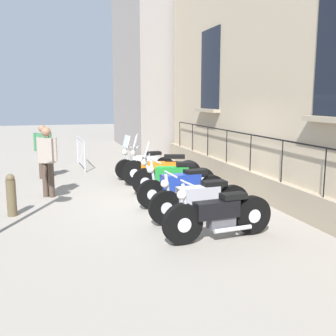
{
  "coord_description": "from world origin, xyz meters",
  "views": [
    {
      "loc": [
        2.75,
        8.97,
        2.42
      ],
      "look_at": [
        0.1,
        0.0,
        0.8
      ],
      "focal_mm": 43.01,
      "sensor_mm": 36.0,
      "label": 1
    }
  ],
  "objects_px": {
    "motorcycle_white": "(145,165)",
    "pedestrian_walking": "(43,149)",
    "motorcycle_blue": "(182,187)",
    "bollard": "(11,195)",
    "pedestrian_standing": "(47,158)",
    "motorcycle_green": "(173,178)",
    "motorcycle_silver": "(200,200)",
    "crowd_barrier": "(81,152)",
    "motorcycle_orange": "(161,170)",
    "motorcycle_black": "(218,216)"
  },
  "relations": [
    {
      "from": "motorcycle_white",
      "to": "pedestrian_walking",
      "type": "bearing_deg",
      "value": -16.33
    },
    {
      "from": "bollard",
      "to": "pedestrian_standing",
      "type": "bearing_deg",
      "value": -116.38
    },
    {
      "from": "motorcycle_green",
      "to": "bollard",
      "type": "xyz_separation_m",
      "value": [
        3.77,
        0.83,
        0.02
      ]
    },
    {
      "from": "motorcycle_silver",
      "to": "motorcycle_white",
      "type": "bearing_deg",
      "value": -89.41
    },
    {
      "from": "bollard",
      "to": "pedestrian_standing",
      "type": "distance_m",
      "value": 1.76
    },
    {
      "from": "motorcycle_white",
      "to": "bollard",
      "type": "bearing_deg",
      "value": 41.13
    },
    {
      "from": "motorcycle_orange",
      "to": "pedestrian_standing",
      "type": "relative_size",
      "value": 1.25
    },
    {
      "from": "motorcycle_silver",
      "to": "crowd_barrier",
      "type": "xyz_separation_m",
      "value": [
        1.76,
        -7.1,
        0.14
      ]
    },
    {
      "from": "motorcycle_white",
      "to": "crowd_barrier",
      "type": "xyz_separation_m",
      "value": [
        1.72,
        -2.52,
        0.14
      ]
    },
    {
      "from": "motorcycle_white",
      "to": "bollard",
      "type": "distance_m",
      "value": 4.74
    },
    {
      "from": "motorcycle_black",
      "to": "crowd_barrier",
      "type": "bearing_deg",
      "value": -78.23
    },
    {
      "from": "motorcycle_blue",
      "to": "crowd_barrier",
      "type": "distance_m",
      "value": 6.16
    },
    {
      "from": "crowd_barrier",
      "to": "bollard",
      "type": "bearing_deg",
      "value": 71.77
    },
    {
      "from": "motorcycle_green",
      "to": "bollard",
      "type": "distance_m",
      "value": 3.86
    },
    {
      "from": "motorcycle_orange",
      "to": "motorcycle_blue",
      "type": "xyz_separation_m",
      "value": [
        0.11,
        2.21,
        -0.01
      ]
    },
    {
      "from": "motorcycle_white",
      "to": "motorcycle_black",
      "type": "relative_size",
      "value": 0.91
    },
    {
      "from": "motorcycle_blue",
      "to": "motorcycle_black",
      "type": "relative_size",
      "value": 1.03
    },
    {
      "from": "motorcycle_orange",
      "to": "motorcycle_silver",
      "type": "xyz_separation_m",
      "value": [
        0.15,
        3.42,
        -0.03
      ]
    },
    {
      "from": "motorcycle_green",
      "to": "pedestrian_standing",
      "type": "distance_m",
      "value": 3.15
    },
    {
      "from": "motorcycle_black",
      "to": "pedestrian_standing",
      "type": "distance_m",
      "value": 4.93
    },
    {
      "from": "motorcycle_white",
      "to": "pedestrian_standing",
      "type": "xyz_separation_m",
      "value": [
        2.83,
        1.62,
        0.57
      ]
    },
    {
      "from": "motorcycle_white",
      "to": "motorcycle_green",
      "type": "height_order",
      "value": "same"
    },
    {
      "from": "motorcycle_blue",
      "to": "pedestrian_walking",
      "type": "distance_m",
      "value": 5.23
    },
    {
      "from": "motorcycle_blue",
      "to": "bollard",
      "type": "bearing_deg",
      "value": -3.85
    },
    {
      "from": "motorcycle_silver",
      "to": "bollard",
      "type": "xyz_separation_m",
      "value": [
        3.62,
        -1.45,
        0.02
      ]
    },
    {
      "from": "motorcycle_green",
      "to": "bollard",
      "type": "relative_size",
      "value": 2.35
    },
    {
      "from": "motorcycle_orange",
      "to": "motorcycle_green",
      "type": "xyz_separation_m",
      "value": [
        -0.0,
        1.13,
        -0.03
      ]
    },
    {
      "from": "motorcycle_silver",
      "to": "pedestrian_standing",
      "type": "relative_size",
      "value": 1.23
    },
    {
      "from": "motorcycle_silver",
      "to": "pedestrian_walking",
      "type": "xyz_separation_m",
      "value": [
        3.0,
        -5.44,
        0.5
      ]
    },
    {
      "from": "motorcycle_silver",
      "to": "pedestrian_walking",
      "type": "height_order",
      "value": "pedestrian_walking"
    },
    {
      "from": "motorcycle_orange",
      "to": "pedestrian_walking",
      "type": "relative_size",
      "value": 1.32
    },
    {
      "from": "motorcycle_green",
      "to": "motorcycle_blue",
      "type": "bearing_deg",
      "value": 83.96
    },
    {
      "from": "motorcycle_white",
      "to": "motorcycle_orange",
      "type": "relative_size",
      "value": 0.87
    },
    {
      "from": "motorcycle_black",
      "to": "pedestrian_walking",
      "type": "xyz_separation_m",
      "value": [
        2.94,
        -6.5,
        0.51
      ]
    },
    {
      "from": "motorcycle_blue",
      "to": "crowd_barrier",
      "type": "height_order",
      "value": "motorcycle_blue"
    },
    {
      "from": "motorcycle_black",
      "to": "bollard",
      "type": "xyz_separation_m",
      "value": [
        3.56,
        -2.51,
        0.03
      ]
    },
    {
      "from": "motorcycle_green",
      "to": "bollard",
      "type": "height_order",
      "value": "motorcycle_green"
    },
    {
      "from": "pedestrian_standing",
      "to": "bollard",
      "type": "bearing_deg",
      "value": 63.62
    },
    {
      "from": "motorcycle_green",
      "to": "motorcycle_silver",
      "type": "relative_size",
      "value": 0.98
    },
    {
      "from": "motorcycle_silver",
      "to": "bollard",
      "type": "distance_m",
      "value": 3.9
    },
    {
      "from": "bollard",
      "to": "pedestrian_walking",
      "type": "distance_m",
      "value": 4.06
    },
    {
      "from": "crowd_barrier",
      "to": "motorcycle_silver",
      "type": "bearing_deg",
      "value": 103.94
    },
    {
      "from": "motorcycle_green",
      "to": "crowd_barrier",
      "type": "distance_m",
      "value": 5.18
    },
    {
      "from": "bollard",
      "to": "motorcycle_green",
      "type": "bearing_deg",
      "value": -167.58
    },
    {
      "from": "pedestrian_standing",
      "to": "motorcycle_green",
      "type": "bearing_deg",
      "value": 167.58
    },
    {
      "from": "motorcycle_green",
      "to": "crowd_barrier",
      "type": "height_order",
      "value": "motorcycle_green"
    },
    {
      "from": "motorcycle_blue",
      "to": "motorcycle_silver",
      "type": "height_order",
      "value": "motorcycle_blue"
    },
    {
      "from": "pedestrian_walking",
      "to": "bollard",
      "type": "bearing_deg",
      "value": 81.2
    },
    {
      "from": "pedestrian_walking",
      "to": "motorcycle_green",
      "type": "bearing_deg",
      "value": 134.95
    },
    {
      "from": "motorcycle_white",
      "to": "motorcycle_black",
      "type": "distance_m",
      "value": 5.63
    }
  ]
}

